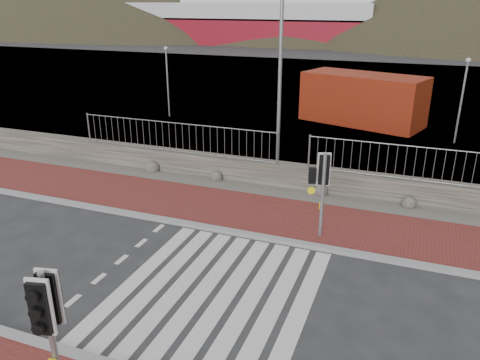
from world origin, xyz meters
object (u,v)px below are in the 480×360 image
at_px(ferry, 243,8).
at_px(traffic_signal_far, 322,178).
at_px(traffic_signal_near, 48,313).
at_px(streetlight, 284,62).
at_px(shipping_container, 363,99).

bearing_deg(ferry, traffic_signal_far, -67.64).
bearing_deg(traffic_signal_near, ferry, 95.33).
height_order(ferry, traffic_signal_far, ferry).
bearing_deg(streetlight, shipping_container, 86.53).
bearing_deg(traffic_signal_near, shipping_container, 71.57).
distance_m(ferry, traffic_signal_near, 75.80).
height_order(ferry, traffic_signal_near, ferry).
bearing_deg(shipping_container, ferry, 135.17).
height_order(streetlight, shipping_container, streetlight).
distance_m(ferry, traffic_signal_far, 69.53).
bearing_deg(streetlight, traffic_signal_far, -53.95).
bearing_deg(shipping_container, traffic_signal_far, -69.79).
height_order(ferry, streetlight, ferry).
xyz_separation_m(traffic_signal_near, shipping_container, (2.21, 22.39, -0.57)).
xyz_separation_m(traffic_signal_near, traffic_signal_far, (2.85, 7.74, -0.05)).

